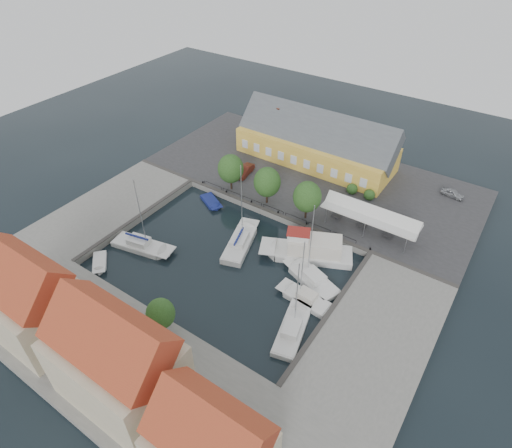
{
  "coord_description": "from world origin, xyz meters",
  "views": [
    {
      "loc": [
        27.63,
        -34.7,
        40.83
      ],
      "look_at": [
        0.0,
        6.0,
        1.5
      ],
      "focal_mm": 30.0,
      "sensor_mm": 36.0,
      "label": 1
    }
  ],
  "objects_px": {
    "car_silver": "(453,193)",
    "west_boat_d": "(142,246)",
    "warehouse": "(314,142)",
    "east_boat_b": "(305,299)",
    "launch_sw": "(100,263)",
    "launch_nw": "(211,202)",
    "trawler": "(310,251)",
    "car_red": "(245,171)",
    "east_boat_c": "(292,331)",
    "center_sailboat": "(240,243)",
    "east_boat_a": "(312,279)",
    "tent_canopy": "(370,216)"
  },
  "relations": [
    {
      "from": "warehouse",
      "to": "trawler",
      "type": "bearing_deg",
      "value": -62.52
    },
    {
      "from": "tent_canopy",
      "to": "launch_sw",
      "type": "relative_size",
      "value": 3.12
    },
    {
      "from": "east_boat_a",
      "to": "launch_nw",
      "type": "distance_m",
      "value": 22.77
    },
    {
      "from": "east_boat_a",
      "to": "launch_sw",
      "type": "relative_size",
      "value": 2.74
    },
    {
      "from": "tent_canopy",
      "to": "west_boat_d",
      "type": "xyz_separation_m",
      "value": [
        -25.45,
        -20.61,
        -3.41
      ]
    },
    {
      "from": "car_silver",
      "to": "car_red",
      "type": "bearing_deg",
      "value": 120.6
    },
    {
      "from": "car_red",
      "to": "west_boat_d",
      "type": "bearing_deg",
      "value": -102.49
    },
    {
      "from": "east_boat_c",
      "to": "launch_sw",
      "type": "xyz_separation_m",
      "value": [
        -27.56,
        -4.92,
        -0.17
      ]
    },
    {
      "from": "east_boat_b",
      "to": "launch_nw",
      "type": "xyz_separation_m",
      "value": [
        -22.78,
        9.77,
        -0.17
      ]
    },
    {
      "from": "car_red",
      "to": "trawler",
      "type": "relative_size",
      "value": 0.36
    },
    {
      "from": "trawler",
      "to": "east_boat_a",
      "type": "xyz_separation_m",
      "value": [
        2.54,
        -4.02,
        -0.75
      ]
    },
    {
      "from": "trawler",
      "to": "east_boat_b",
      "type": "xyz_separation_m",
      "value": [
        3.43,
        -7.53,
        -0.76
      ]
    },
    {
      "from": "center_sailboat",
      "to": "east_boat_c",
      "type": "xyz_separation_m",
      "value": [
        13.91,
        -9.06,
        -0.1
      ]
    },
    {
      "from": "trawler",
      "to": "launch_nw",
      "type": "distance_m",
      "value": 19.5
    },
    {
      "from": "car_silver",
      "to": "west_boat_d",
      "type": "bearing_deg",
      "value": 145.08
    },
    {
      "from": "car_silver",
      "to": "launch_sw",
      "type": "bearing_deg",
      "value": 147.2
    },
    {
      "from": "car_silver",
      "to": "east_boat_a",
      "type": "distance_m",
      "value": 30.35
    },
    {
      "from": "car_red",
      "to": "launch_sw",
      "type": "relative_size",
      "value": 1.05
    },
    {
      "from": "car_red",
      "to": "east_boat_b",
      "type": "bearing_deg",
      "value": -48.02
    },
    {
      "from": "tent_canopy",
      "to": "launch_nw",
      "type": "distance_m",
      "value": 25.31
    },
    {
      "from": "west_boat_d",
      "to": "launch_sw",
      "type": "xyz_separation_m",
      "value": [
        -2.37,
        -5.6,
        -0.18
      ]
    },
    {
      "from": "tent_canopy",
      "to": "car_silver",
      "type": "distance_m",
      "value": 17.79
    },
    {
      "from": "launch_nw",
      "to": "west_boat_d",
      "type": "bearing_deg",
      "value": -95.06
    },
    {
      "from": "car_silver",
      "to": "launch_sw",
      "type": "xyz_separation_m",
      "value": [
        -35.75,
        -42.01,
        -1.53
      ]
    },
    {
      "from": "center_sailboat",
      "to": "car_silver",
      "type": "bearing_deg",
      "value": 51.75
    },
    {
      "from": "center_sailboat",
      "to": "east_boat_a",
      "type": "height_order",
      "value": "center_sailboat"
    },
    {
      "from": "car_red",
      "to": "warehouse",
      "type": "bearing_deg",
      "value": 50.0
    },
    {
      "from": "warehouse",
      "to": "east_boat_c",
      "type": "height_order",
      "value": "warehouse"
    },
    {
      "from": "east_boat_a",
      "to": "center_sailboat",
      "type": "bearing_deg",
      "value": 177.56
    },
    {
      "from": "warehouse",
      "to": "car_silver",
      "type": "relative_size",
      "value": 7.85
    },
    {
      "from": "east_boat_a",
      "to": "launch_sw",
      "type": "distance_m",
      "value": 28.85
    },
    {
      "from": "trawler",
      "to": "center_sailboat",
      "type": "bearing_deg",
      "value": -159.32
    },
    {
      "from": "warehouse",
      "to": "car_silver",
      "type": "xyz_separation_m",
      "value": [
        24.52,
        1.94,
        -2.81
      ]
    },
    {
      "from": "center_sailboat",
      "to": "launch_sw",
      "type": "xyz_separation_m",
      "value": [
        -13.65,
        -13.98,
        -0.27
      ]
    },
    {
      "from": "car_silver",
      "to": "west_boat_d",
      "type": "distance_m",
      "value": 49.41
    },
    {
      "from": "east_boat_b",
      "to": "launch_sw",
      "type": "bearing_deg",
      "value": -159.32
    },
    {
      "from": "tent_canopy",
      "to": "center_sailboat",
      "type": "height_order",
      "value": "center_sailboat"
    },
    {
      "from": "warehouse",
      "to": "car_silver",
      "type": "height_order",
      "value": "warehouse"
    },
    {
      "from": "launch_sw",
      "to": "warehouse",
      "type": "bearing_deg",
      "value": 74.35
    },
    {
      "from": "launch_sw",
      "to": "east_boat_b",
      "type": "bearing_deg",
      "value": 20.68
    },
    {
      "from": "center_sailboat",
      "to": "east_boat_b",
      "type": "distance_m",
      "value": 13.37
    },
    {
      "from": "car_silver",
      "to": "east_boat_c",
      "type": "xyz_separation_m",
      "value": [
        -8.19,
        -37.09,
        -1.36
      ]
    },
    {
      "from": "launch_nw",
      "to": "warehouse",
      "type": "bearing_deg",
      "value": 69.5
    },
    {
      "from": "trawler",
      "to": "east_boat_a",
      "type": "bearing_deg",
      "value": -57.76
    },
    {
      "from": "car_silver",
      "to": "east_boat_b",
      "type": "distance_m",
      "value": 33.4
    },
    {
      "from": "east_boat_b",
      "to": "east_boat_c",
      "type": "relative_size",
      "value": 0.92
    },
    {
      "from": "car_silver",
      "to": "trawler",
      "type": "distance_m",
      "value": 27.65
    },
    {
      "from": "west_boat_d",
      "to": "launch_nw",
      "type": "relative_size",
      "value": 2.35
    },
    {
      "from": "west_boat_d",
      "to": "car_silver",
      "type": "bearing_deg",
      "value": 47.49
    },
    {
      "from": "launch_sw",
      "to": "launch_nw",
      "type": "bearing_deg",
      "value": 79.59
    }
  ]
}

